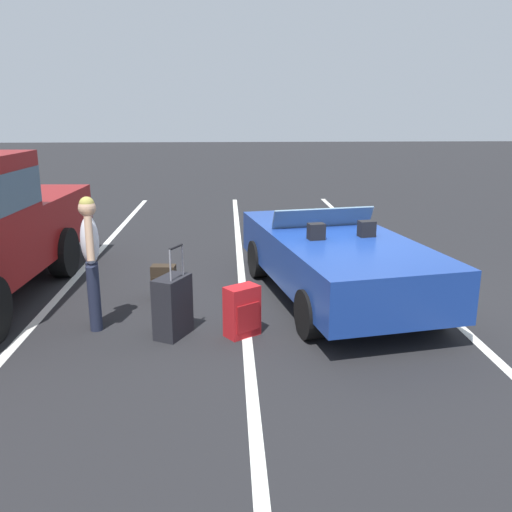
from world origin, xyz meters
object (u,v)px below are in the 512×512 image
at_px(convertible_car, 329,255).
at_px(suitcase_medium_bright, 242,311).
at_px(suitcase_small_carryon, 164,282).
at_px(traveler_person, 91,256).
at_px(suitcase_large_black, 172,307).

xyz_separation_m(convertible_car, suitcase_medium_bright, (-1.50, 1.32, -0.28)).
relative_size(suitcase_medium_bright, suitcase_small_carryon, 1.24).
bearing_deg(suitcase_medium_bright, traveler_person, -135.89).
relative_size(convertible_car, suitcase_large_black, 3.90).
bearing_deg(traveler_person, suitcase_large_black, -31.97).
bearing_deg(convertible_car, traveler_person, 99.08).
bearing_deg(suitcase_small_carryon, suitcase_large_black, 15.30).
height_order(convertible_car, suitcase_medium_bright, convertible_car).
relative_size(suitcase_large_black, traveler_person, 0.68).
height_order(suitcase_large_black, suitcase_small_carryon, suitcase_large_black).
xyz_separation_m(convertible_car, suitcase_small_carryon, (-0.12, 2.41, -0.34)).
bearing_deg(convertible_car, suitcase_large_black, 113.32).
bearing_deg(convertible_car, suitcase_small_carryon, 82.09).
bearing_deg(convertible_car, suitcase_medium_bright, 127.76).
distance_m(convertible_car, traveler_person, 3.36).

